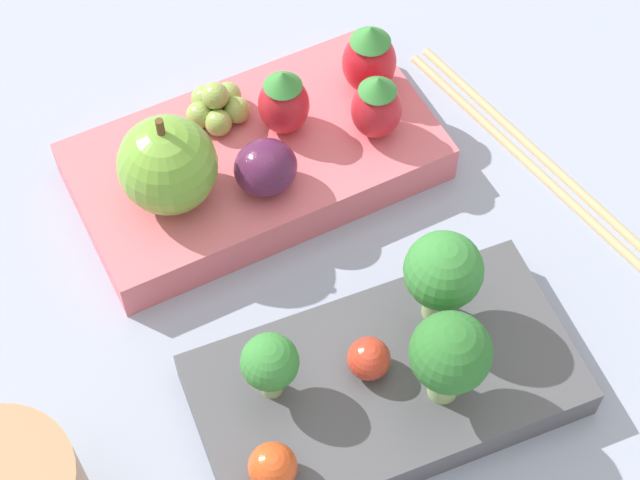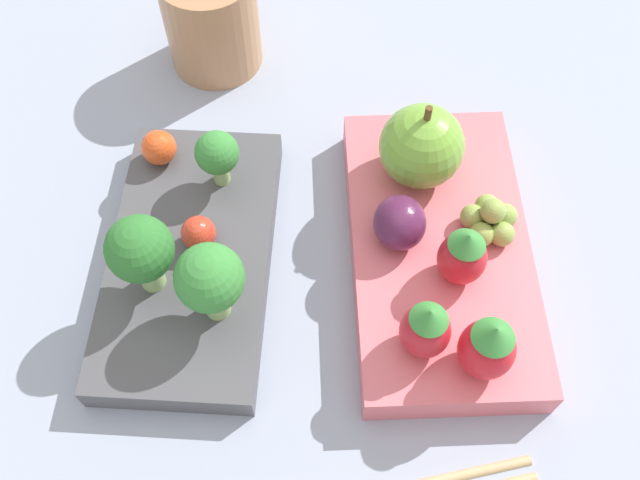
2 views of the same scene
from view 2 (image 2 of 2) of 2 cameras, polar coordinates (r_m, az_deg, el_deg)
The scene contains 15 objects.
ground_plane at distance 0.48m, azimuth -0.34°, elevation -1.96°, with size 4.00×4.00×0.00m, color #939EB2.
bento_box_savoury at distance 0.47m, azimuth -9.89°, elevation -1.66°, with size 0.21×0.12×0.02m.
bento_box_fruit at distance 0.47m, azimuth 9.91°, elevation -1.32°, with size 0.21×0.12×0.03m.
broccoli_floret_0 at distance 0.47m, azimuth -7.83°, elevation 6.81°, with size 0.03×0.03×0.04m.
broccoli_floret_1 at distance 0.43m, azimuth -13.76°, elevation -0.84°, with size 0.04×0.04×0.06m.
broccoli_floret_2 at distance 0.41m, azimuth -8.35°, elevation -3.17°, with size 0.04×0.04×0.06m.
cherry_tomato_0 at distance 0.50m, azimuth -12.40°, elevation 7.24°, with size 0.02×0.02×0.02m.
cherry_tomato_1 at distance 0.46m, azimuth -9.30°, elevation 0.56°, with size 0.02×0.02×0.02m.
apple at distance 0.47m, azimuth 8.52°, elevation 7.43°, with size 0.06×0.06×0.07m.
strawberry_0 at distance 0.41m, azimuth 8.90°, elevation -7.04°, with size 0.03×0.03×0.05m.
strawberry_1 at distance 0.41m, azimuth 13.70°, elevation -8.34°, with size 0.03×0.03×0.05m.
strawberry_2 at distance 0.44m, azimuth 11.76°, elevation -1.25°, with size 0.03×0.03×0.05m.
plum at distance 0.45m, azimuth 6.81°, elevation 1.39°, with size 0.04×0.03×0.03m.
grape_cluster at distance 0.47m, azimuth 13.83°, elevation 1.65°, with size 0.04×0.04×0.03m.
drinking_cup at distance 0.57m, azimuth -8.32°, elevation 17.08°, with size 0.07×0.07×0.08m.
Camera 2 is at (-0.23, 0.00, 0.42)m, focal length 40.00 mm.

